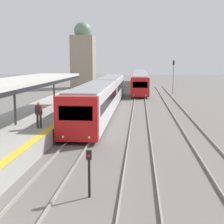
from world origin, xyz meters
TOP-DOWN VIEW (x-y plane):
  - platform_canopy at (-4.24, 13.21)m, footprint 4.00×23.54m
  - person_on_platform at (-2.42, 12.35)m, footprint 0.40×0.40m
  - train_near at (0.00, 27.63)m, footprint 2.72×31.28m
  - train_far at (3.90, 58.14)m, footprint 2.63×42.28m
  - signal_post_near at (1.98, 4.81)m, footprint 0.20×0.21m
  - signal_mast_far at (9.21, 44.82)m, footprint 0.28×0.29m
  - distant_domed_building at (-7.33, 55.09)m, footprint 4.39×4.39m

SIDE VIEW (x-z plane):
  - signal_post_near at x=1.98m, z-range 0.22..2.09m
  - train_far at x=3.90m, z-range 0.17..3.25m
  - train_near at x=0.00m, z-range 0.17..3.35m
  - person_on_platform at x=-2.42m, z-range 1.16..2.82m
  - signal_mast_far at x=9.21m, z-range 0.67..6.02m
  - platform_canopy at x=-4.24m, z-range 2.36..5.32m
  - distant_domed_building at x=-7.33m, z-range -0.32..12.45m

